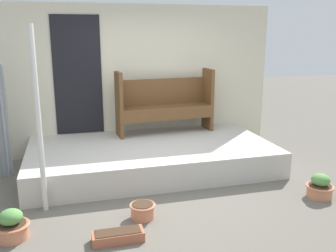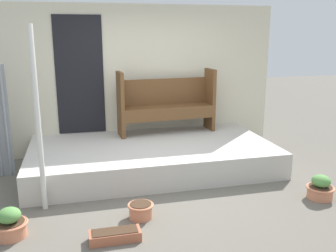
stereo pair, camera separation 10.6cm
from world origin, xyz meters
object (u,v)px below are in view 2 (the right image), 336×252
flower_pot_left (10,224)px  flower_pot_middle (141,210)px  bench (166,101)px  planter_box_rect (115,236)px  support_post (38,122)px  flower_pot_right (320,188)px

flower_pot_left → flower_pot_middle: flower_pot_left is taller
bench → planter_box_rect: 3.10m
bench → flower_pot_left: bearing=-138.1°
support_post → bench: 2.65m
planter_box_rect → flower_pot_middle: bearing=50.8°
support_post → flower_pot_right: bearing=-9.3°
flower_pot_left → flower_pot_middle: 1.42m
bench → flower_pot_middle: bearing=-115.0°
flower_pot_right → support_post: bearing=170.7°
planter_box_rect → bench: bearing=65.7°
flower_pot_right → bench: bearing=122.9°
flower_pot_middle → planter_box_rect: bearing=-129.2°
flower_pot_middle → flower_pot_right: (2.38, -0.05, 0.04)m
flower_pot_middle → planter_box_rect: 0.55m
flower_pot_right → planter_box_rect: (-2.73, -0.38, -0.08)m
bench → flower_pot_right: size_ratio=4.70×
support_post → planter_box_rect: support_post is taller
bench → flower_pot_left: size_ratio=4.64×
support_post → flower_pot_middle: size_ratio=7.14×
flower_pot_left → flower_pot_middle: size_ratio=1.19×
flower_pot_left → planter_box_rect: size_ratio=0.69×
bench → planter_box_rect: size_ratio=3.19×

